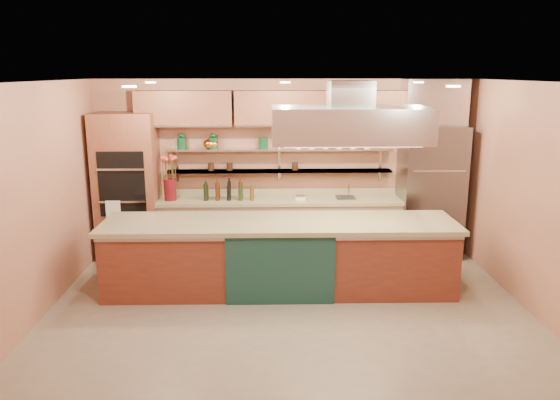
{
  "coord_description": "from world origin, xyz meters",
  "views": [
    {
      "loc": [
        -0.27,
        -6.28,
        2.92
      ],
      "look_at": [
        -0.08,
        1.0,
        1.19
      ],
      "focal_mm": 35.0,
      "sensor_mm": 36.0,
      "label": 1
    }
  ],
  "objects_px": {
    "kitchen_scale": "(300,197)",
    "green_canister": "(263,143)",
    "refrigerator": "(430,191)",
    "flower_vase": "(170,190)",
    "copper_kettle": "(209,144)",
    "island": "(280,256)"
  },
  "relations": [
    {
      "from": "kitchen_scale",
      "to": "green_canister",
      "type": "relative_size",
      "value": 0.89
    },
    {
      "from": "refrigerator",
      "to": "kitchen_scale",
      "type": "xyz_separation_m",
      "value": [
        -2.07,
        0.01,
        -0.08
      ]
    },
    {
      "from": "copper_kettle",
      "to": "island",
      "type": "bearing_deg",
      "value": -56.66
    },
    {
      "from": "refrigerator",
      "to": "green_canister",
      "type": "relative_size",
      "value": 11.93
    },
    {
      "from": "flower_vase",
      "to": "copper_kettle",
      "type": "distance_m",
      "value": 0.95
    },
    {
      "from": "green_canister",
      "to": "copper_kettle",
      "type": "bearing_deg",
      "value": 180.0
    },
    {
      "from": "refrigerator",
      "to": "copper_kettle",
      "type": "height_order",
      "value": "refrigerator"
    },
    {
      "from": "flower_vase",
      "to": "kitchen_scale",
      "type": "xyz_separation_m",
      "value": [
        2.05,
        0.0,
        -0.12
      ]
    },
    {
      "from": "refrigerator",
      "to": "island",
      "type": "relative_size",
      "value": 0.45
    },
    {
      "from": "green_canister",
      "to": "flower_vase",
      "type": "bearing_deg",
      "value": -171.49
    },
    {
      "from": "island",
      "to": "kitchen_scale",
      "type": "relative_size",
      "value": 29.57
    },
    {
      "from": "refrigerator",
      "to": "green_canister",
      "type": "height_order",
      "value": "refrigerator"
    },
    {
      "from": "refrigerator",
      "to": "copper_kettle",
      "type": "distance_m",
      "value": 3.6
    },
    {
      "from": "green_canister",
      "to": "refrigerator",
      "type": "bearing_deg",
      "value": -4.95
    },
    {
      "from": "copper_kettle",
      "to": "green_canister",
      "type": "distance_m",
      "value": 0.86
    },
    {
      "from": "kitchen_scale",
      "to": "refrigerator",
      "type": "bearing_deg",
      "value": -1.15
    },
    {
      "from": "refrigerator",
      "to": "flower_vase",
      "type": "bearing_deg",
      "value": 179.86
    },
    {
      "from": "copper_kettle",
      "to": "refrigerator",
      "type": "bearing_deg",
      "value": -3.74
    },
    {
      "from": "refrigerator",
      "to": "island",
      "type": "xyz_separation_m",
      "value": [
        -2.44,
        -1.41,
        -0.57
      ]
    },
    {
      "from": "copper_kettle",
      "to": "green_canister",
      "type": "relative_size",
      "value": 1.11
    },
    {
      "from": "kitchen_scale",
      "to": "green_canister",
      "type": "distance_m",
      "value": 1.04
    },
    {
      "from": "kitchen_scale",
      "to": "copper_kettle",
      "type": "xyz_separation_m",
      "value": [
        -1.44,
        0.22,
        0.82
      ]
    }
  ]
}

